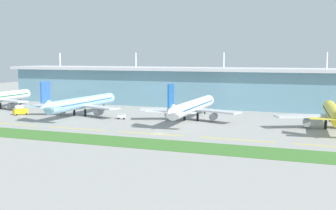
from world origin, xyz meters
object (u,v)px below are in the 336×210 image
(airliner_far_middle, at_px, (334,113))
(baggage_cart, at_px, (122,117))
(airliner_near_middle, at_px, (81,103))
(airliner_center, at_px, (192,107))
(fuel_truck, at_px, (20,111))

(airliner_far_middle, distance_m, baggage_cart, 95.68)
(airliner_near_middle, relative_size, airliner_center, 0.95)
(airliner_far_middle, bearing_deg, airliner_center, 178.65)
(fuel_truck, distance_m, baggage_cart, 56.13)
(airliner_center, xyz_separation_m, fuel_truck, (-88.32, -14.22, -4.19))
(fuel_truck, height_order, baggage_cart, fuel_truck)
(airliner_near_middle, height_order, airliner_center, same)
(airliner_near_middle, xyz_separation_m, baggage_cart, (24.87, -3.57, -5.19))
(airliner_near_middle, bearing_deg, baggage_cart, -8.18)
(airliner_far_middle, bearing_deg, fuel_truck, -175.18)
(airliner_near_middle, xyz_separation_m, airliner_center, (57.33, 5.32, 0.00))
(airliner_center, relative_size, airliner_far_middle, 1.14)
(airliner_center, bearing_deg, airliner_near_middle, -174.70)
(airliner_near_middle, height_order, airliner_far_middle, same)
(baggage_cart, bearing_deg, airliner_far_middle, 4.45)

